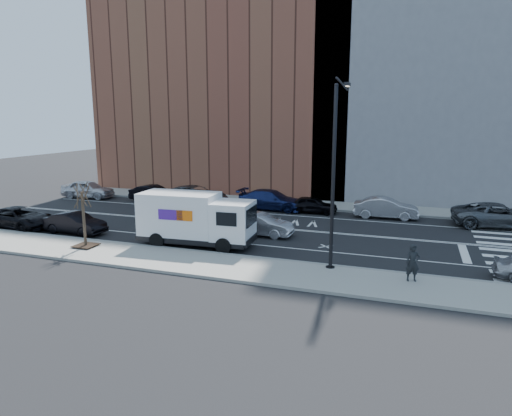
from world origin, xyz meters
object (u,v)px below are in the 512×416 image
Objects in this scene: fedex_van at (195,218)px; far_parked_a at (88,189)px; pedestrian at (413,263)px; far_parked_b at (154,194)px; driving_sedan at (260,224)px.

fedex_van reaches higher than far_parked_a.
pedestrian is at bearing -14.86° from fedex_van.
far_parked_a is 31.93m from pedestrian.
far_parked_b reaches higher than driving_sedan.
pedestrian is (12.20, -2.45, -0.63)m from fedex_van.
driving_sedan is at bearing -116.22° from far_parked_b.
pedestrian is (22.06, -13.78, 0.27)m from far_parked_b.
pedestrian reaches higher than far_parked_b.
fedex_van is 1.42× the size of far_parked_a.
pedestrian is at bearing -120.45° from far_parked_a.
far_parked_b is at bearing 59.55° from driving_sedan.
fedex_van is 4.06× the size of pedestrian.
far_parked_b is 14.92m from driving_sedan.
fedex_van reaches higher than driving_sedan.
far_parked_a is at bearing 70.22° from driving_sedan.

